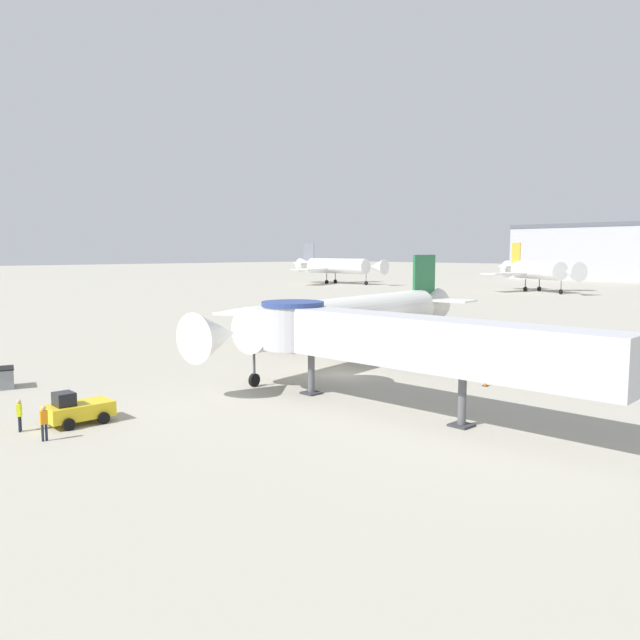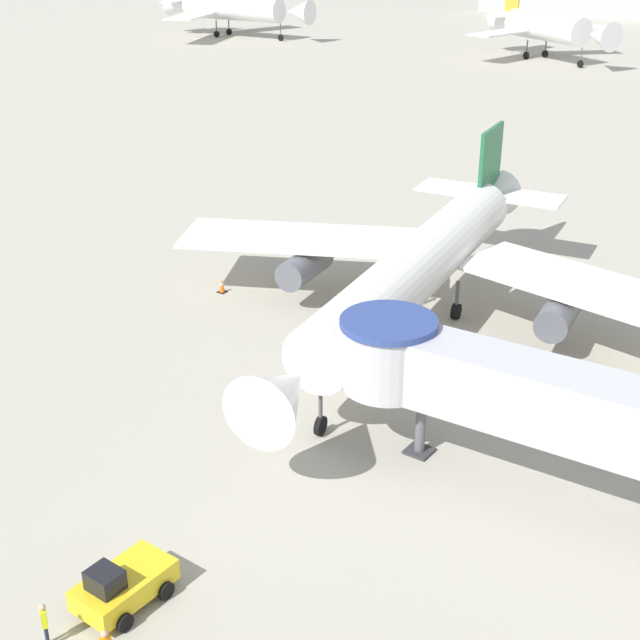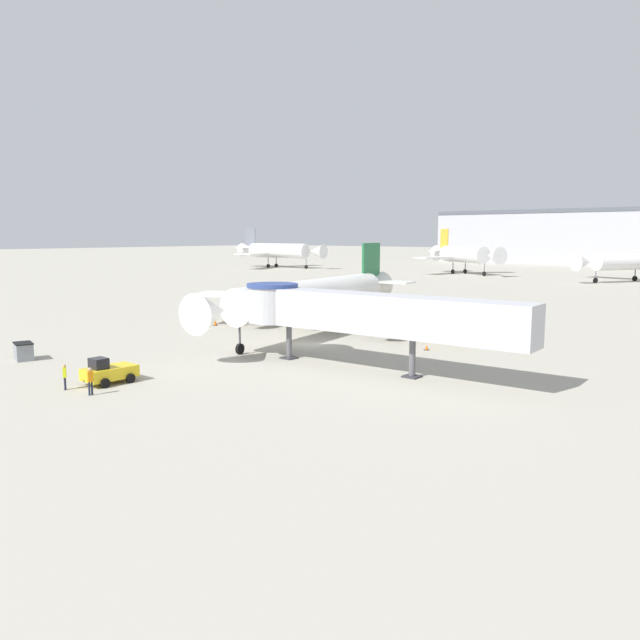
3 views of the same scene
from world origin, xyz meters
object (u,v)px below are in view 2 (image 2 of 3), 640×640
object	(u,v)px
pushback_tug_yellow	(122,585)
traffic_cone_port_wing	(222,286)
background_jet_gray_tail	(230,8)
ground_crew_marshaller	(45,622)
background_jet_gold_tail	(545,27)
main_airplane	(422,265)
jet_bridge	(576,408)

from	to	relation	value
pushback_tug_yellow	traffic_cone_port_wing	bearing A→B (deg)	125.23
pushback_tug_yellow	background_jet_gray_tail	bearing A→B (deg)	130.32
ground_crew_marshaller	background_jet_gray_tail	bearing A→B (deg)	163.26
pushback_tug_yellow	traffic_cone_port_wing	world-z (taller)	pushback_tug_yellow
ground_crew_marshaller	background_jet_gold_tail	distance (m)	128.34
main_airplane	ground_crew_marshaller	bearing A→B (deg)	-94.59
main_airplane	background_jet_gray_tail	xyz separation A→B (m)	(-89.92, 88.66, 1.32)
background_jet_gray_tail	main_airplane	bearing A→B (deg)	-139.02
pushback_tug_yellow	traffic_cone_port_wing	distance (m)	26.79
main_airplane	pushback_tug_yellow	size ratio (longest dim) A/B	9.55
main_airplane	traffic_cone_port_wing	bearing A→B (deg)	-177.50
pushback_tug_yellow	ground_crew_marshaller	distance (m)	2.79
ground_crew_marshaller	background_jet_gold_tail	bearing A→B (deg)	140.74
jet_bridge	background_jet_gold_tail	xyz separation A→B (m)	(-45.59, 106.54, 0.73)
ground_crew_marshaller	background_jet_gold_tail	size ratio (longest dim) A/B	0.07
jet_bridge	traffic_cone_port_wing	xyz separation A→B (m)	(-24.92, 8.07, -3.80)
jet_bridge	background_jet_gold_tail	size ratio (longest dim) A/B	0.93
main_airplane	background_jet_gold_tail	xyz separation A→B (m)	(-32.98, 95.94, 1.18)
background_jet_gray_tail	background_jet_gold_tail	distance (m)	57.41
main_airplane	jet_bridge	distance (m)	16.48
main_airplane	traffic_cone_port_wing	world-z (taller)	main_airplane
traffic_cone_port_wing	background_jet_gray_tail	bearing A→B (deg)	130.40
jet_bridge	traffic_cone_port_wing	size ratio (longest dim) A/B	27.61
main_airplane	jet_bridge	size ratio (longest dim) A/B	1.40
main_airplane	background_jet_gold_tail	world-z (taller)	background_jet_gold_tail
jet_bridge	background_jet_gray_tail	bearing A→B (deg)	133.02
main_airplane	pushback_tug_yellow	bearing A→B (deg)	-92.82
traffic_cone_port_wing	background_jet_gold_tail	distance (m)	100.72
jet_bridge	traffic_cone_port_wing	distance (m)	26.47
traffic_cone_port_wing	background_jet_gold_tail	bearing A→B (deg)	101.85
main_airplane	ground_crew_marshaller	size ratio (longest dim) A/B	19.48
ground_crew_marshaller	main_airplane	bearing A→B (deg)	129.38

